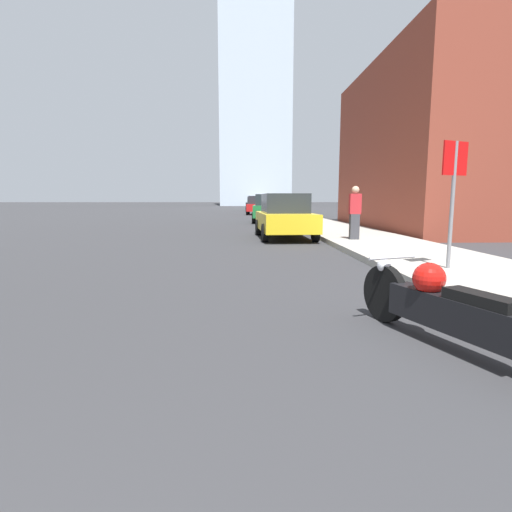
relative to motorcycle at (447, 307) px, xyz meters
name	(u,v)px	position (x,y,z in m)	size (l,w,h in m)	color
sidewalk	(284,213)	(2.30, 35.41, -0.32)	(3.00, 240.00, 0.15)	#9E998E
brick_storefront	(467,148)	(8.55, 14.98, 3.38)	(9.09, 11.62, 7.56)	brown
distant_tower	(255,21)	(1.29, 88.91, 39.25)	(15.17, 15.17, 79.30)	silver
motorcycle	(447,307)	(0.00, 0.00, 0.00)	(1.04, 2.44, 0.79)	black
parked_car_yellow	(285,216)	(-0.37, 10.91, 0.41)	(2.03, 4.32, 1.62)	gold
parked_car_green	(268,208)	(-0.28, 21.04, 0.46)	(2.08, 4.07, 1.72)	#1E6B33
parked_car_red	(256,205)	(-0.50, 33.85, 0.45)	(1.99, 4.13, 1.72)	red
parked_car_black	(254,204)	(-0.32, 45.39, 0.45)	(2.13, 4.65, 1.73)	black
stop_sign	(454,183)	(1.89, 3.56, 1.32)	(0.57, 0.26, 2.30)	slate
pedestrian	(355,212)	(1.65, 8.95, 0.61)	(0.36, 0.24, 1.68)	#38383D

